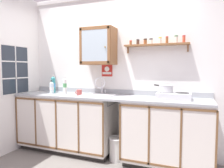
# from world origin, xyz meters

# --- Properties ---
(floor) EXTENTS (6.11, 6.11, 0.00)m
(floor) POSITION_xyz_m (0.00, 0.00, 0.00)
(floor) COLOR slate
(floor) RESTS_ON ground
(back_wall) EXTENTS (3.71, 0.07, 2.65)m
(back_wall) POSITION_xyz_m (0.00, 0.60, 1.34)
(back_wall) COLOR white
(back_wall) RESTS_ON ground
(lower_cabinet_run) EXTENTS (1.63, 0.62, 0.93)m
(lower_cabinet_run) POSITION_xyz_m (-0.73, 0.27, 0.47)
(lower_cabinet_run) COLOR black
(lower_cabinet_run) RESTS_ON ground
(lower_cabinet_run_right) EXTENTS (1.23, 0.62, 0.93)m
(lower_cabinet_run_right) POSITION_xyz_m (0.93, 0.27, 0.47)
(lower_cabinet_run_right) COLOR black
(lower_cabinet_run_right) RESTS_ON ground
(countertop) EXTENTS (3.07, 0.64, 0.03)m
(countertop) POSITION_xyz_m (0.00, 0.27, 0.95)
(countertop) COLOR #9EA3A8
(countertop) RESTS_ON lower_cabinet_run
(backsplash) EXTENTS (3.07, 0.02, 0.08)m
(backsplash) POSITION_xyz_m (0.00, 0.57, 1.00)
(backsplash) COLOR #9EA3A8
(backsplash) RESTS_ON countertop
(sink) EXTENTS (0.52, 0.44, 0.43)m
(sink) POSITION_xyz_m (-0.15, 0.31, 0.94)
(sink) COLOR silver
(sink) RESTS_ON countertop
(hot_plate_stove) EXTENTS (0.46, 0.31, 0.10)m
(hot_plate_stove) POSITION_xyz_m (1.01, 0.28, 1.01)
(hot_plate_stove) COLOR silver
(hot_plate_stove) RESTS_ON countertop
(saucepan) EXTENTS (0.30, 0.30, 0.10)m
(saucepan) POSITION_xyz_m (0.90, 0.30, 1.11)
(saucepan) COLOR silver
(saucepan) RESTS_ON hot_plate_stove
(bottle_water_clear_0) EXTENTS (0.07, 0.07, 0.23)m
(bottle_water_clear_0) POSITION_xyz_m (-1.01, 0.24, 1.06)
(bottle_water_clear_0) COLOR silver
(bottle_water_clear_0) RESTS_ON countertop
(bottle_detergent_teal_1) EXTENTS (0.08, 0.08, 0.31)m
(bottle_detergent_teal_1) POSITION_xyz_m (-1.06, 0.35, 1.11)
(bottle_detergent_teal_1) COLOR teal
(bottle_detergent_teal_1) RESTS_ON countertop
(bottle_opaque_white_2) EXTENTS (0.06, 0.06, 0.29)m
(bottle_opaque_white_2) POSITION_xyz_m (-0.77, 0.28, 1.10)
(bottle_opaque_white_2) COLOR white
(bottle_opaque_white_2) RESTS_ON countertop
(mug) EXTENTS (0.08, 0.11, 0.09)m
(mug) POSITION_xyz_m (-0.45, 0.21, 1.01)
(mug) COLOR #B24C47
(mug) RESTS_ON countertop
(wall_cabinet) EXTENTS (0.54, 0.35, 0.60)m
(wall_cabinet) POSITION_xyz_m (-0.20, 0.41, 1.75)
(wall_cabinet) COLOR brown
(spice_shelf) EXTENTS (0.98, 0.14, 0.23)m
(spice_shelf) POSITION_xyz_m (0.72, 0.51, 1.77)
(spice_shelf) COLOR brown
(warning_sign) EXTENTS (0.19, 0.01, 0.20)m
(warning_sign) POSITION_xyz_m (-0.12, 0.57, 1.36)
(warning_sign) COLOR #B2261E
(window) EXTENTS (0.03, 0.59, 0.83)m
(window) POSITION_xyz_m (-1.55, -0.02, 1.37)
(window) COLOR #262D38
(trash_bin) EXTENTS (0.25, 0.25, 0.35)m
(trash_bin) POSITION_xyz_m (0.20, 0.19, 0.18)
(trash_bin) COLOR silver
(trash_bin) RESTS_ON ground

